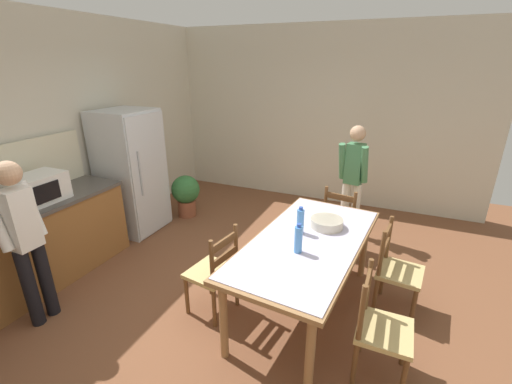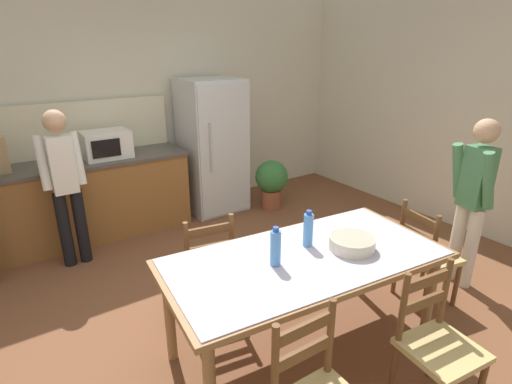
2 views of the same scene
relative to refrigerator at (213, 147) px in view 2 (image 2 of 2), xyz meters
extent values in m
plane|color=brown|center=(-1.00, -2.19, -0.87)|extent=(8.32, 8.32, 0.00)
cube|color=beige|center=(-1.00, 0.47, 0.58)|extent=(6.52, 0.12, 2.90)
cube|color=beige|center=(2.26, -2.19, 0.58)|extent=(0.12, 5.20, 2.90)
cube|color=brown|center=(-2.04, 0.04, -0.42)|extent=(3.09, 0.62, 0.88)
cube|color=#4C4742|center=(-2.04, 0.04, 0.04)|extent=(3.13, 0.66, 0.04)
cube|color=beige|center=(-2.04, 0.35, 0.36)|extent=(3.09, 0.03, 0.60)
cube|color=silver|center=(0.00, 0.01, 0.00)|extent=(0.74, 0.68, 1.73)
cube|color=silver|center=(0.00, -0.34, 0.00)|extent=(0.71, 0.02, 1.66)
cylinder|color=#A5AAB2|center=(-0.22, -0.36, 0.09)|extent=(0.02, 0.02, 0.61)
cube|color=white|center=(-1.33, 0.02, 0.21)|extent=(0.50, 0.38, 0.30)
cube|color=black|center=(-1.38, -0.17, 0.21)|extent=(0.30, 0.01, 0.19)
cylinder|color=olive|center=(0.06, -3.22, -0.50)|extent=(0.07, 0.07, 0.74)
cylinder|color=olive|center=(-1.60, -2.32, -0.50)|extent=(0.07, 0.07, 0.74)
cylinder|color=olive|center=(0.13, -2.48, -0.50)|extent=(0.07, 0.07, 0.74)
cube|color=olive|center=(-0.77, -2.77, -0.11)|extent=(2.02, 1.12, 0.04)
cube|color=#B7B2CC|center=(-0.77, -2.77, -0.09)|extent=(1.94, 1.07, 0.01)
cylinder|color=#4C8ED6|center=(-1.01, -2.74, 0.04)|extent=(0.07, 0.07, 0.24)
cylinder|color=#2D51B2|center=(-1.01, -2.74, 0.17)|extent=(0.04, 0.04, 0.03)
cylinder|color=#4C8ED6|center=(-0.66, -2.66, 0.04)|extent=(0.07, 0.07, 0.24)
cylinder|color=#2D51B2|center=(-0.66, -2.66, 0.17)|extent=(0.04, 0.04, 0.03)
cylinder|color=beige|center=(-0.44, -2.87, -0.04)|extent=(0.32, 0.32, 0.09)
cylinder|color=beige|center=(-0.44, -2.87, 0.00)|extent=(0.31, 0.31, 0.02)
cylinder|color=brown|center=(-0.57, -3.41, -0.66)|extent=(0.04, 0.04, 0.41)
cylinder|color=brown|center=(-0.22, -3.46, -0.66)|extent=(0.04, 0.04, 0.41)
cube|color=tan|center=(-0.41, -3.60, -0.44)|extent=(0.46, 0.45, 0.04)
cylinder|color=brown|center=(-0.57, -3.41, -0.19)|extent=(0.04, 0.04, 0.46)
cylinder|color=brown|center=(-0.22, -3.46, -0.19)|extent=(0.04, 0.04, 0.46)
cube|color=brown|center=(-0.39, -3.43, -0.06)|extent=(0.36, 0.07, 0.07)
cube|color=brown|center=(-0.39, -3.43, -0.21)|extent=(0.36, 0.07, 0.07)
cylinder|color=brown|center=(-0.93, -1.79, -0.66)|extent=(0.04, 0.04, 0.41)
cylinder|color=brown|center=(-1.28, -1.73, -0.66)|extent=(0.04, 0.04, 0.41)
cylinder|color=brown|center=(-0.98, -2.13, -0.66)|extent=(0.04, 0.04, 0.41)
cylinder|color=brown|center=(-1.33, -2.07, -0.66)|extent=(0.04, 0.04, 0.41)
cube|color=tan|center=(-1.13, -1.93, -0.44)|extent=(0.48, 0.46, 0.04)
cylinder|color=brown|center=(-0.98, -2.13, -0.19)|extent=(0.04, 0.04, 0.46)
cylinder|color=brown|center=(-1.33, -2.07, -0.19)|extent=(0.04, 0.04, 0.46)
cube|color=brown|center=(-1.16, -2.10, -0.06)|extent=(0.36, 0.08, 0.07)
cube|color=brown|center=(-1.16, -2.10, -0.21)|extent=(0.36, 0.08, 0.07)
cylinder|color=brown|center=(-1.46, -3.35, -0.19)|extent=(0.04, 0.04, 0.46)
cylinder|color=brown|center=(-1.10, -3.35, -0.19)|extent=(0.04, 0.04, 0.46)
cube|color=brown|center=(-1.28, -3.35, -0.06)|extent=(0.36, 0.03, 0.07)
cube|color=brown|center=(-1.28, -3.35, -0.21)|extent=(0.36, 0.03, 0.07)
cylinder|color=brown|center=(0.65, -3.10, -0.66)|extent=(0.04, 0.04, 0.41)
cylinder|color=brown|center=(0.72, -2.74, -0.66)|extent=(0.04, 0.04, 0.41)
cylinder|color=brown|center=(0.32, -3.04, -0.66)|extent=(0.04, 0.04, 0.41)
cylinder|color=brown|center=(0.39, -2.68, -0.66)|extent=(0.04, 0.04, 0.41)
cube|color=tan|center=(0.52, -2.89, -0.44)|extent=(0.47, 0.49, 0.04)
cylinder|color=brown|center=(0.32, -3.04, -0.19)|extent=(0.04, 0.04, 0.46)
cylinder|color=brown|center=(0.39, -2.68, -0.19)|extent=(0.04, 0.04, 0.46)
cube|color=brown|center=(0.35, -2.86, -0.06)|extent=(0.09, 0.36, 0.07)
cube|color=brown|center=(0.35, -2.86, -0.21)|extent=(0.09, 0.36, 0.07)
cylinder|color=black|center=(-1.96, -0.51, -0.47)|extent=(0.12, 0.12, 0.78)
cylinder|color=black|center=(-1.80, -0.51, -0.47)|extent=(0.12, 0.12, 0.78)
cube|color=white|center=(-1.88, -0.51, 0.19)|extent=(0.22, 0.18, 0.55)
sphere|color=tan|center=(-1.88, -0.51, 0.61)|extent=(0.21, 0.21, 0.21)
cylinder|color=white|center=(-2.03, -0.45, 0.22)|extent=(0.09, 0.21, 0.53)
cylinder|color=white|center=(-1.73, -0.45, 0.22)|extent=(0.09, 0.21, 0.53)
cylinder|color=silver|center=(1.03, -2.98, -0.48)|extent=(0.12, 0.12, 0.77)
cylinder|color=silver|center=(1.06, -2.83, -0.48)|extent=(0.12, 0.12, 0.77)
cube|color=#478456|center=(1.05, -2.90, 0.18)|extent=(0.22, 0.25, 0.55)
sphere|color=tan|center=(1.05, -2.90, 0.59)|extent=(0.21, 0.21, 0.21)
cylinder|color=#478456|center=(0.96, -3.04, 0.20)|extent=(0.22, 0.13, 0.52)
cylinder|color=#478456|center=(1.01, -2.74, 0.20)|extent=(0.22, 0.13, 0.52)
cylinder|color=brown|center=(0.65, -0.43, -0.74)|extent=(0.28, 0.28, 0.26)
sphere|color=#337038|center=(0.65, -0.43, -0.42)|extent=(0.44, 0.44, 0.44)
camera|label=1|loc=(-3.53, -3.43, 1.47)|focal=24.00mm
camera|label=2|loc=(-2.38, -4.55, 1.27)|focal=28.00mm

